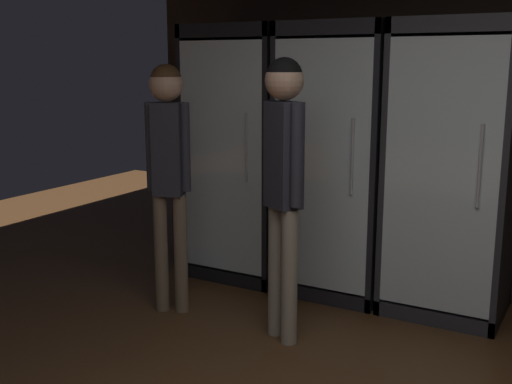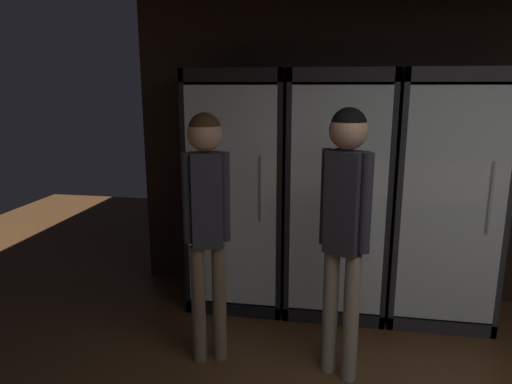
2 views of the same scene
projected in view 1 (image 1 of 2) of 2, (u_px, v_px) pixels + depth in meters
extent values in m
cube|color=black|center=(262.00, 149.00, 5.13)|extent=(0.77, 0.04, 1.94)
cube|color=black|center=(204.00, 150.00, 5.05)|extent=(0.04, 0.64, 1.94)
cube|color=black|center=(285.00, 157.00, 4.70)|extent=(0.04, 0.64, 1.94)
cube|color=black|center=(242.00, 32.00, 4.69)|extent=(0.77, 0.64, 0.10)
cube|color=black|center=(243.00, 266.00, 5.06)|extent=(0.77, 0.64, 0.10)
cube|color=white|center=(260.00, 149.00, 5.11)|extent=(0.69, 0.02, 1.70)
cube|color=silver|center=(221.00, 159.00, 4.61)|extent=(0.69, 0.02, 1.70)
cylinder|color=#B2B2B7|center=(247.00, 148.00, 4.46)|extent=(0.02, 0.02, 0.50)
cube|color=silver|center=(243.00, 258.00, 5.05)|extent=(0.67, 0.56, 0.02)
cylinder|color=#194723|center=(221.00, 239.00, 5.18)|extent=(0.07, 0.07, 0.21)
cylinder|color=#194723|center=(220.00, 222.00, 5.16)|extent=(0.02, 0.02, 0.08)
cylinder|color=tan|center=(221.00, 241.00, 5.19)|extent=(0.07, 0.07, 0.06)
cylinder|color=black|center=(232.00, 246.00, 5.03)|extent=(0.07, 0.07, 0.19)
cylinder|color=black|center=(232.00, 229.00, 5.00)|extent=(0.03, 0.03, 0.10)
cylinder|color=white|center=(232.00, 246.00, 5.03)|extent=(0.08, 0.08, 0.06)
cylinder|color=#194723|center=(253.00, 245.00, 5.02)|extent=(0.07, 0.07, 0.20)
cylinder|color=#194723|center=(253.00, 229.00, 4.99)|extent=(0.02, 0.02, 0.08)
cylinder|color=beige|center=(253.00, 248.00, 5.02)|extent=(0.07, 0.07, 0.06)
cylinder|color=#336B38|center=(269.00, 251.00, 4.88)|extent=(0.07, 0.07, 0.19)
cylinder|color=#336B38|center=(269.00, 234.00, 4.85)|extent=(0.03, 0.03, 0.09)
cylinder|color=#2D2D33|center=(269.00, 250.00, 4.88)|extent=(0.07, 0.07, 0.06)
cube|color=silver|center=(243.00, 207.00, 4.96)|extent=(0.67, 0.56, 0.02)
cylinder|color=gray|center=(214.00, 190.00, 5.04)|extent=(0.07, 0.07, 0.21)
cylinder|color=gray|center=(214.00, 172.00, 5.01)|extent=(0.02, 0.02, 0.09)
cylinder|color=white|center=(214.00, 192.00, 5.05)|extent=(0.07, 0.07, 0.06)
cylinder|color=#9EAD99|center=(237.00, 192.00, 5.03)|extent=(0.06, 0.06, 0.19)
cylinder|color=#9EAD99|center=(237.00, 176.00, 5.00)|extent=(0.02, 0.02, 0.08)
cylinder|color=tan|center=(237.00, 195.00, 5.03)|extent=(0.06, 0.06, 0.07)
cylinder|color=#9EAD99|center=(253.00, 192.00, 4.92)|extent=(0.07, 0.07, 0.23)
cylinder|color=#9EAD99|center=(253.00, 172.00, 4.89)|extent=(0.02, 0.02, 0.10)
cylinder|color=#B2332D|center=(253.00, 194.00, 4.93)|extent=(0.07, 0.07, 0.06)
cylinder|color=#336B38|center=(274.00, 196.00, 4.85)|extent=(0.08, 0.08, 0.20)
cylinder|color=#336B38|center=(274.00, 177.00, 4.82)|extent=(0.02, 0.02, 0.09)
cylinder|color=tan|center=(274.00, 195.00, 4.85)|extent=(0.08, 0.08, 0.07)
cube|color=silver|center=(243.00, 154.00, 4.88)|extent=(0.67, 0.56, 0.02)
cylinder|color=gray|center=(215.00, 137.00, 4.98)|extent=(0.07, 0.07, 0.22)
cylinder|color=gray|center=(215.00, 118.00, 4.95)|extent=(0.02, 0.02, 0.08)
cylinder|color=#B2332D|center=(215.00, 138.00, 4.99)|extent=(0.07, 0.07, 0.08)
cylinder|color=black|center=(233.00, 139.00, 4.90)|extent=(0.07, 0.07, 0.21)
cylinder|color=black|center=(233.00, 120.00, 4.87)|extent=(0.02, 0.02, 0.10)
cylinder|color=tan|center=(233.00, 141.00, 4.90)|extent=(0.08, 0.08, 0.07)
cylinder|color=black|center=(252.00, 141.00, 4.82)|extent=(0.07, 0.07, 0.20)
cylinder|color=black|center=(252.00, 122.00, 4.79)|extent=(0.03, 0.03, 0.08)
cylinder|color=#2D2D33|center=(252.00, 141.00, 4.82)|extent=(0.07, 0.07, 0.07)
cylinder|color=#336B38|center=(274.00, 142.00, 4.77)|extent=(0.08, 0.08, 0.20)
cylinder|color=#336B38|center=(274.00, 124.00, 4.74)|extent=(0.03, 0.03, 0.07)
cylinder|color=tan|center=(274.00, 143.00, 4.77)|extent=(0.08, 0.08, 0.07)
cube|color=silver|center=(243.00, 99.00, 4.79)|extent=(0.67, 0.56, 0.02)
cylinder|color=gray|center=(222.00, 85.00, 4.83)|extent=(0.08, 0.08, 0.20)
cylinder|color=gray|center=(222.00, 67.00, 4.80)|extent=(0.03, 0.03, 0.07)
cylinder|color=#B2332D|center=(222.00, 83.00, 4.83)|extent=(0.08, 0.08, 0.05)
cylinder|color=gray|center=(264.00, 86.00, 4.72)|extent=(0.08, 0.08, 0.19)
cylinder|color=gray|center=(264.00, 67.00, 4.69)|extent=(0.03, 0.03, 0.09)
cylinder|color=#B2332D|center=(264.00, 86.00, 4.72)|extent=(0.08, 0.08, 0.07)
cube|color=black|center=(354.00, 156.00, 4.75)|extent=(0.77, 0.04, 1.94)
cube|color=black|center=(293.00, 158.00, 4.67)|extent=(0.04, 0.64, 1.94)
cube|color=black|center=(388.00, 165.00, 4.31)|extent=(0.04, 0.64, 1.94)
cube|color=black|center=(342.00, 29.00, 4.30)|extent=(0.77, 0.64, 0.10)
cube|color=black|center=(335.00, 283.00, 4.68)|extent=(0.77, 0.64, 0.10)
cube|color=white|center=(352.00, 156.00, 4.72)|extent=(0.69, 0.02, 1.70)
cube|color=silver|center=(321.00, 168.00, 4.23)|extent=(0.69, 0.02, 1.70)
cylinder|color=#B2B2B7|center=(352.00, 156.00, 4.07)|extent=(0.02, 0.02, 0.50)
cube|color=silver|center=(335.00, 274.00, 4.66)|extent=(0.67, 0.56, 0.02)
cylinder|color=#336B38|center=(304.00, 255.00, 4.77)|extent=(0.08, 0.08, 0.20)
cylinder|color=#336B38|center=(305.00, 237.00, 4.74)|extent=(0.03, 0.03, 0.08)
cylinder|color=beige|center=(304.00, 256.00, 4.77)|extent=(0.08, 0.08, 0.08)
cylinder|color=black|center=(327.00, 255.00, 4.72)|extent=(0.07, 0.07, 0.22)
cylinder|color=black|center=(328.00, 235.00, 4.69)|extent=(0.03, 0.03, 0.08)
cylinder|color=white|center=(327.00, 259.00, 4.73)|extent=(0.08, 0.08, 0.08)
cylinder|color=#194723|center=(347.00, 263.00, 4.61)|extent=(0.08, 0.08, 0.19)
cylinder|color=#194723|center=(348.00, 246.00, 4.58)|extent=(0.02, 0.02, 0.07)
cylinder|color=white|center=(347.00, 264.00, 4.61)|extent=(0.08, 0.08, 0.05)
cylinder|color=#336B38|center=(367.00, 265.00, 4.49)|extent=(0.07, 0.07, 0.23)
cylinder|color=#336B38|center=(368.00, 245.00, 4.46)|extent=(0.02, 0.02, 0.06)
cylinder|color=beige|center=(367.00, 265.00, 4.49)|extent=(0.07, 0.07, 0.06)
cube|color=silver|center=(337.00, 200.00, 4.55)|extent=(0.67, 0.56, 0.02)
cylinder|color=black|center=(314.00, 184.00, 4.59)|extent=(0.06, 0.06, 0.21)
cylinder|color=black|center=(314.00, 165.00, 4.56)|extent=(0.02, 0.02, 0.07)
cylinder|color=white|center=(314.00, 185.00, 4.59)|extent=(0.06, 0.06, 0.05)
cylinder|color=gray|center=(360.00, 187.00, 4.46)|extent=(0.06, 0.06, 0.21)
cylinder|color=gray|center=(360.00, 167.00, 4.43)|extent=(0.02, 0.02, 0.08)
cylinder|color=#2D2D33|center=(360.00, 186.00, 4.46)|extent=(0.07, 0.07, 0.08)
cube|color=silver|center=(339.00, 123.00, 4.43)|extent=(0.67, 0.56, 0.02)
cylinder|color=#9EAD99|center=(309.00, 106.00, 4.57)|extent=(0.07, 0.07, 0.20)
cylinder|color=#9EAD99|center=(310.00, 85.00, 4.55)|extent=(0.02, 0.02, 0.09)
cylinder|color=tan|center=(309.00, 105.00, 4.57)|extent=(0.07, 0.07, 0.05)
cylinder|color=#336B38|center=(327.00, 107.00, 4.41)|extent=(0.08, 0.08, 0.20)
cylinder|color=#336B38|center=(328.00, 86.00, 4.38)|extent=(0.03, 0.03, 0.10)
cylinder|color=beige|center=(327.00, 106.00, 4.41)|extent=(0.08, 0.08, 0.06)
cylinder|color=gray|center=(353.00, 106.00, 4.37)|extent=(0.08, 0.08, 0.23)
cylinder|color=gray|center=(354.00, 83.00, 4.34)|extent=(0.03, 0.03, 0.09)
cylinder|color=white|center=(353.00, 104.00, 4.37)|extent=(0.08, 0.08, 0.09)
cylinder|color=#194723|center=(376.00, 106.00, 4.30)|extent=(0.07, 0.07, 0.23)
cylinder|color=#194723|center=(377.00, 82.00, 4.27)|extent=(0.02, 0.02, 0.09)
cylinder|color=#2D2D33|center=(376.00, 110.00, 4.31)|extent=(0.07, 0.07, 0.09)
cube|color=#2B2B30|center=(462.00, 164.00, 4.36)|extent=(0.77, 0.04, 1.94)
cube|color=#2B2B30|center=(397.00, 166.00, 4.28)|extent=(0.04, 0.64, 1.94)
cube|color=#2B2B30|center=(511.00, 176.00, 3.93)|extent=(0.04, 0.64, 1.94)
cube|color=#2B2B30|center=(461.00, 26.00, 3.92)|extent=(0.77, 0.64, 0.10)
cube|color=#2B2B30|center=(443.00, 303.00, 4.29)|extent=(0.77, 0.64, 0.10)
cube|color=white|center=(461.00, 165.00, 4.34)|extent=(0.69, 0.02, 1.70)
cube|color=silver|center=(440.00, 178.00, 3.84)|extent=(0.69, 0.02, 1.70)
cylinder|color=#B2B2B7|center=(480.00, 166.00, 3.69)|extent=(0.02, 0.02, 0.50)
cube|color=silver|center=(444.00, 293.00, 4.28)|extent=(0.67, 0.56, 0.02)
cylinder|color=#194723|center=(413.00, 271.00, 4.36)|extent=(0.07, 0.07, 0.23)
cylinder|color=#194723|center=(414.00, 249.00, 4.33)|extent=(0.03, 0.03, 0.10)
cylinder|color=#B2332D|center=(413.00, 271.00, 4.36)|extent=(0.07, 0.07, 0.06)
cylinder|color=#336B38|center=(444.00, 278.00, 4.21)|extent=(0.06, 0.06, 0.23)
cylinder|color=#336B38|center=(446.00, 255.00, 4.18)|extent=(0.02, 0.02, 0.10)
cylinder|color=#2D2D33|center=(444.00, 282.00, 4.22)|extent=(0.07, 0.07, 0.06)
cylinder|color=black|center=(481.00, 280.00, 4.18)|extent=(0.06, 0.06, 0.23)
cylinder|color=black|center=(482.00, 258.00, 4.15)|extent=(0.02, 0.02, 0.08)
cylinder|color=beige|center=(481.00, 279.00, 4.18)|extent=(0.06, 0.06, 0.06)
cube|color=silver|center=(448.00, 234.00, 4.19)|extent=(0.67, 0.56, 0.02)
cylinder|color=brown|center=(425.00, 213.00, 4.28)|extent=(0.06, 0.06, 0.22)
cylinder|color=brown|center=(426.00, 192.00, 4.25)|extent=(0.02, 0.02, 0.06)
cylinder|color=#2D2D33|center=(425.00, 216.00, 4.28)|extent=(0.06, 0.06, 0.08)
cylinder|color=#9EAD99|center=(476.00, 219.00, 4.12)|extent=(0.07, 0.07, 0.21)
cylinder|color=#9EAD99|center=(477.00, 198.00, 4.09)|extent=(0.02, 0.02, 0.06)
cylinder|color=white|center=(475.00, 222.00, 4.12)|extent=(0.07, 0.07, 0.07)
cube|color=silver|center=(452.00, 172.00, 4.11)|extent=(0.67, 0.56, 0.02)
cylinder|color=#9EAD99|center=(416.00, 153.00, 4.22)|extent=(0.07, 0.07, 0.19)
cylinder|color=#9EAD99|center=(417.00, 133.00, 4.19)|extent=(0.03, 0.03, 0.08)
cylinder|color=beige|center=(416.00, 156.00, 4.22)|extent=(0.07, 0.07, 0.06)
cylinder|color=#9EAD99|center=(438.00, 155.00, 4.09)|extent=(0.06, 0.06, 0.21)
cylinder|color=#9EAD99|center=(440.00, 132.00, 4.05)|extent=(0.02, 0.02, 0.09)
cylinder|color=tan|center=(438.00, 156.00, 4.09)|extent=(0.06, 0.06, 0.08)
cylinder|color=gray|center=(463.00, 158.00, 4.01)|extent=(0.08, 0.08, 0.19)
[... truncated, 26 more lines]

